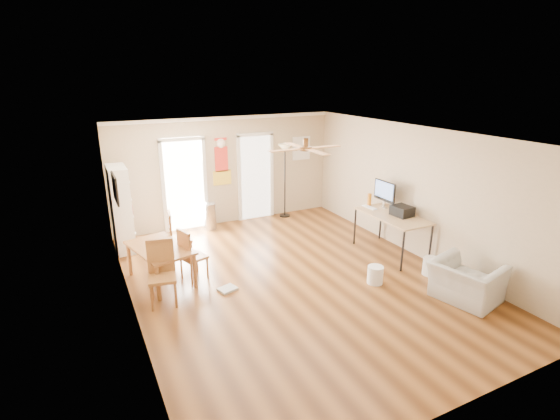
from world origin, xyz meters
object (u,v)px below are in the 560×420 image
trash_can (210,216)px  wastebasket_b (431,266)px  dining_chair_right_b (193,254)px  dining_chair_near (162,275)px  bookshelf (121,209)px  computer_desk (391,234)px  dining_table (161,264)px  dining_chair_right_a (181,236)px  armchair (466,282)px  torchiere_lamp (285,181)px  printer (402,211)px  wastebasket_a (375,275)px

trash_can → wastebasket_b: (2.90, -4.14, -0.15)m
dining_chair_right_b → dining_chair_near: 0.94m
wastebasket_b → dining_chair_right_b: bearing=155.5°
bookshelf → computer_desk: (4.86, -2.67, -0.47)m
bookshelf → dining_table: bookshelf is taller
dining_chair_right_a → bookshelf: bearing=51.5°
dining_chair_near → computer_desk: bearing=10.1°
dining_table → wastebasket_b: bearing=-23.6°
dining_chair_right_a → dining_chair_right_b: (0.00, -0.92, -0.02)m
dining_chair_right_b → armchair: dining_chair_right_b is taller
bookshelf → armchair: size_ratio=1.77×
torchiere_lamp → armchair: 5.19m
bookshelf → printer: 5.72m
computer_desk → bookshelf: bearing=151.3°
bookshelf → computer_desk: bookshelf is taller
trash_can → printer: (3.01, -3.16, 0.62)m
armchair → bookshelf: bearing=31.8°
dining_table → dining_chair_near: bearing=-99.3°
dining_table → armchair: size_ratio=1.31×
dining_chair_right_b → computer_desk: (3.91, -0.70, -0.06)m
dining_chair_right_b → dining_chair_near: bearing=115.6°
dining_chair_right_a → computer_desk: 4.23m
computer_desk → dining_chair_right_b: bearing=169.8°
trash_can → wastebasket_b: 5.06m
computer_desk → wastebasket_a: 1.45m
dining_chair_right_a → dining_chair_near: dining_chair_near is taller
dining_table → printer: (4.60, -0.98, 0.61)m
computer_desk → dining_chair_right_a: bearing=157.5°
dining_table → armchair: bearing=-33.9°
dining_table → dining_chair_right_a: bearing=53.9°
printer → torchiere_lamp: bearing=103.2°
dining_table → armchair: 5.18m
bookshelf → armchair: 6.66m
wastebasket_a → bookshelf: bearing=136.5°
dining_table → dining_chair_near: dining_chair_near is taller
torchiere_lamp → computer_desk: 3.24m
computer_desk → wastebasket_b: size_ratio=4.71×
dining_table → wastebasket_a: bearing=-27.8°
dining_table → wastebasket_b: (4.49, -1.96, -0.17)m
dining_table → dining_chair_right_a: size_ratio=1.33×
wastebasket_a → wastebasket_b: 1.15m
torchiere_lamp → wastebasket_a: bearing=-93.6°
bookshelf → wastebasket_b: bookshelf is taller
dining_chair_right_a → computer_desk: dining_chair_right_a is taller
printer → wastebasket_b: printer is taller
bookshelf → dining_chair_right_b: 2.22m
computer_desk → wastebasket_b: computer_desk is taller
torchiere_lamp → armchair: bearing=-82.3°
dining_table → dining_chair_right_b: 0.59m
dining_table → dining_chair_right_b: size_ratio=1.38×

